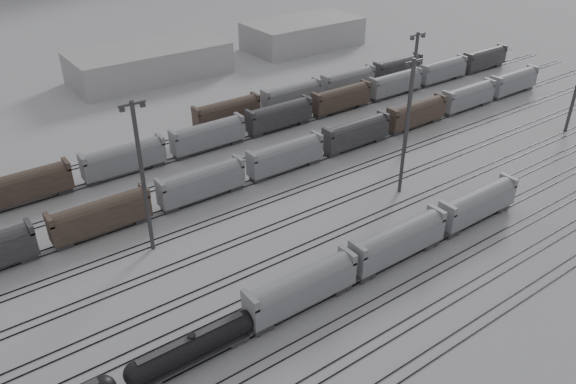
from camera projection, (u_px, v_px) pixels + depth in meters
ground at (375, 277)px, 76.06m from camera, size 900.00×900.00×0.00m
tracks at (298, 220)px, 88.25m from camera, size 220.00×71.50×0.16m
tank_car_b at (193, 347)px, 61.94m from camera, size 15.93×2.65×3.94m
hopper_car_a at (301, 287)px, 68.99m from camera, size 15.57×3.09×5.57m
hopper_car_b at (398, 240)px, 77.46m from camera, size 15.94×3.17×5.70m
hopper_car_c at (478, 203)px, 86.33m from camera, size 15.31×3.04×5.47m
light_mast_b at (143, 176)px, 75.65m from camera, size 3.65×0.58×22.80m
light_mast_c at (407, 125)px, 89.82m from camera, size 3.71×0.59×23.20m
light_mast_d at (411, 91)px, 103.26m from camera, size 3.71×0.59×23.18m
bg_string_near at (285, 157)px, 101.08m from camera, size 151.00×3.00×5.60m
bg_string_mid at (279, 117)px, 117.34m from camera, size 151.00×3.00×5.60m
bg_string_far at (321, 89)px, 131.81m from camera, size 66.00×3.00×5.60m
warehouse_mid at (150, 63)px, 145.52m from camera, size 40.00×18.00×8.00m
warehouse_right at (303, 33)px, 170.90m from camera, size 35.00×18.00×8.00m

